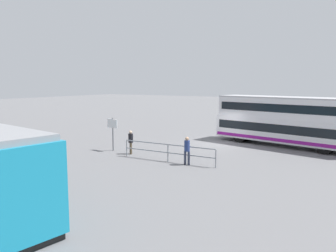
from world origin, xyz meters
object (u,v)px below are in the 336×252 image
at_px(pedestrian_near_railing, 131,141).
at_px(info_sign, 113,128).
at_px(double_decker_bus, 288,121).
at_px(pedestrian_crossing, 187,149).

xyz_separation_m(pedestrian_near_railing, info_sign, (1.76, -0.24, 0.69)).
distance_m(double_decker_bus, info_sign, 12.97).
bearing_deg(pedestrian_crossing, pedestrian_near_railing, -8.83).
bearing_deg(pedestrian_near_railing, info_sign, -7.88).
xyz_separation_m(pedestrian_near_railing, pedestrian_crossing, (-4.63, 0.72, 0.04)).
bearing_deg(double_decker_bus, info_sign, 38.92).
bearing_deg(info_sign, pedestrian_crossing, 171.43).
xyz_separation_m(double_decker_bus, info_sign, (10.09, 8.15, -0.30)).
xyz_separation_m(double_decker_bus, pedestrian_near_railing, (8.33, 8.39, -0.99)).
bearing_deg(double_decker_bus, pedestrian_near_railing, 45.22).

